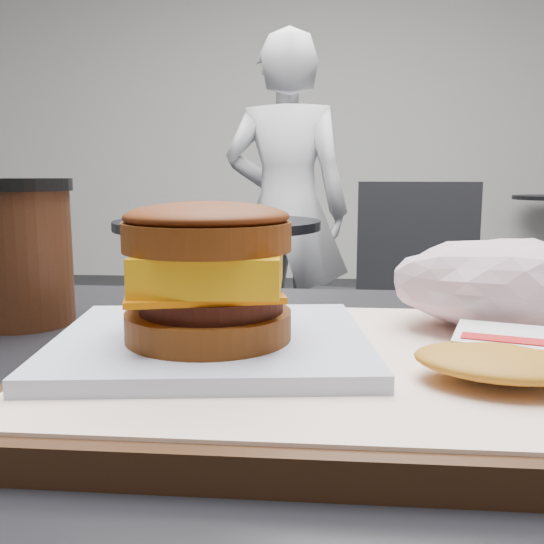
% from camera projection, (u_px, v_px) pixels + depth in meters
% --- Properties ---
extents(serving_tray, '(0.38, 0.28, 0.02)m').
position_uv_depth(serving_tray, '(355.00, 369.00, 0.37)').
color(serving_tray, '#321B0D').
rests_on(serving_tray, customer_table).
extents(breakfast_sandwich, '(0.21, 0.19, 0.09)m').
position_uv_depth(breakfast_sandwich, '(210.00, 290.00, 0.37)').
color(breakfast_sandwich, silver).
rests_on(breakfast_sandwich, serving_tray).
extents(hash_brown, '(0.13, 0.11, 0.02)m').
position_uv_depth(hash_brown, '(521.00, 356.00, 0.33)').
color(hash_brown, silver).
rests_on(hash_brown, serving_tray).
extents(crumpled_wrapper, '(0.14, 0.11, 0.06)m').
position_uv_depth(crumpled_wrapper, '(497.00, 284.00, 0.43)').
color(crumpled_wrapper, silver).
rests_on(crumpled_wrapper, serving_tray).
extents(coffee_cup, '(0.09, 0.09, 0.13)m').
position_uv_depth(coffee_cup, '(21.00, 249.00, 0.52)').
color(coffee_cup, '#391B0D').
rests_on(coffee_cup, customer_table).
extents(neighbor_table, '(0.70, 0.70, 0.75)m').
position_uv_depth(neighbor_table, '(218.00, 278.00, 2.08)').
color(neighbor_table, black).
rests_on(neighbor_table, ground).
extents(napkin, '(0.17, 0.17, 0.00)m').
position_uv_depth(napkin, '(207.00, 220.00, 2.04)').
color(napkin, white).
rests_on(napkin, neighbor_table).
extents(neighbor_chair, '(0.64, 0.51, 0.88)m').
position_uv_depth(neighbor_chair, '(379.00, 291.00, 2.07)').
color(neighbor_chair, '#99999E').
rests_on(neighbor_chair, ground).
extents(patron, '(0.58, 0.42, 1.49)m').
position_uv_depth(patron, '(286.00, 211.00, 2.64)').
color(patron, silver).
rests_on(patron, ground).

